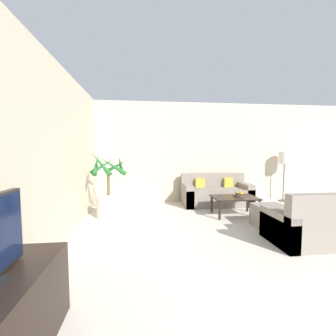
{
  "coord_description": "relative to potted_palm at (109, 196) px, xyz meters",
  "views": [
    {
      "loc": [
        -2.39,
        0.65,
        1.4
      ],
      "look_at": [
        -1.79,
        5.79,
        1.0
      ],
      "focal_mm": 24.0,
      "sensor_mm": 36.0,
      "label": 1
    }
  ],
  "objects": [
    {
      "name": "wall_back",
      "position": [
        3.09,
        1.29,
        0.91
      ],
      "size": [
        8.8,
        0.06,
        2.7
      ],
      "color": "beige",
      "rests_on": "ground_plane"
    },
    {
      "name": "wall_left",
      "position": [
        -0.54,
        -2.09,
        0.91
      ],
      "size": [
        0.06,
        8.29,
        2.7
      ],
      "color": "beige",
      "rests_on": "ground_plane"
    },
    {
      "name": "potted_palm",
      "position": [
        0.0,
        0.0,
        0.0
      ],
      "size": [
        0.84,
        0.85,
        1.39
      ],
      "color": "beige",
      "rests_on": "ground_plane"
    },
    {
      "name": "sofa_loveseat",
      "position": [
        2.6,
        0.79,
        -0.16
      ],
      "size": [
        1.73,
        0.78,
        0.79
      ],
      "color": "gray",
      "rests_on": "ground_plane"
    },
    {
      "name": "floor_lamp",
      "position": [
        4.6,
        0.96,
        0.7
      ],
      "size": [
        0.32,
        0.32,
        1.37
      ],
      "color": "brown",
      "rests_on": "ground_plane"
    },
    {
      "name": "coffee_table",
      "position": [
        2.69,
        -0.2,
        -0.09
      ],
      "size": [
        0.94,
        0.62,
        0.41
      ],
      "color": "black",
      "rests_on": "ground_plane"
    },
    {
      "name": "fruit_bowl",
      "position": [
        2.78,
        -0.19,
        -0.01
      ],
      "size": [
        0.22,
        0.22,
        0.04
      ],
      "color": "#42382D",
      "rests_on": "coffee_table"
    },
    {
      "name": "apple_red",
      "position": [
        2.84,
        -0.17,
        0.04
      ],
      "size": [
        0.07,
        0.07,
        0.07
      ],
      "color": "red",
      "rests_on": "fruit_bowl"
    },
    {
      "name": "apple_green",
      "position": [
        2.75,
        -0.16,
        0.04
      ],
      "size": [
        0.07,
        0.07,
        0.07
      ],
      "color": "olive",
      "rests_on": "fruit_bowl"
    },
    {
      "name": "orange_fruit",
      "position": [
        2.8,
        -0.25,
        0.05
      ],
      "size": [
        0.09,
        0.09,
        0.09
      ],
      "color": "orange",
      "rests_on": "fruit_bowl"
    },
    {
      "name": "armchair",
      "position": [
        3.06,
        -1.77,
        -0.17
      ],
      "size": [
        0.86,
        0.79,
        0.82
      ],
      "color": "gray",
      "rests_on": "ground_plane"
    },
    {
      "name": "ottoman",
      "position": [
        3.02,
        -1.02,
        -0.24
      ],
      "size": [
        0.54,
        0.53,
        0.41
      ],
      "color": "gray",
      "rests_on": "ground_plane"
    }
  ]
}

